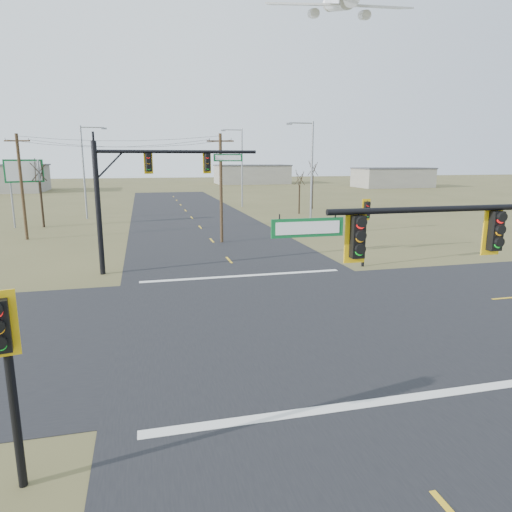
{
  "coord_description": "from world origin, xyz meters",
  "views": [
    {
      "loc": [
        -5.57,
        -18.16,
        6.81
      ],
      "look_at": [
        -0.82,
        1.0,
        2.62
      ],
      "focal_mm": 32.0,
      "sensor_mm": 36.0,
      "label": 1
    }
  ],
  "objects": [
    {
      "name": "utility_pole_far",
      "position": [
        -15.46,
        24.45,
        4.65
      ],
      "size": [
        2.12,
        0.75,
        8.91
      ],
      "rotation": [
        0.0,
        0.0,
        -0.3
      ],
      "color": "#48351E",
      "rests_on": "ground"
    },
    {
      "name": "stop_bar_near",
      "position": [
        0.0,
        -7.5,
        0.03
      ],
      "size": [
        12.0,
        0.4,
        0.01
      ],
      "primitive_type": "cube",
      "color": "silver",
      "rests_on": "road_ns"
    },
    {
      "name": "utility_pole_near",
      "position": [
        0.7,
        19.01,
        4.62
      ],
      "size": [
        2.15,
        0.49,
        8.84
      ],
      "rotation": [
        0.0,
        0.0,
        -0.17
      ],
      "color": "#48351E",
      "rests_on": "ground"
    },
    {
      "name": "pedestal_signal_sw",
      "position": [
        -8.35,
        -8.86,
        3.2
      ],
      "size": [
        0.63,
        0.54,
        4.37
      ],
      "rotation": [
        0.0,
        0.0,
        0.2
      ],
      "color": "black",
      "rests_on": "ground"
    },
    {
      "name": "bare_tree_d",
      "position": [
        17.31,
        41.6,
        5.6
      ],
      "size": [
        3.17,
        3.17,
        6.96
      ],
      "rotation": [
        0.0,
        0.0,
        0.23
      ],
      "color": "black",
      "rests_on": "ground"
    },
    {
      "name": "jet_airliner",
      "position": [
        31.76,
        67.83,
        35.37
      ],
      "size": [
        20.19,
        21.28,
        12.19
      ],
      "rotation": [
        0.0,
        -0.26,
        1.43
      ],
      "color": "silver"
    },
    {
      "name": "warehouse_mid",
      "position": [
        25.0,
        110.0,
        2.5
      ],
      "size": [
        20.0,
        12.0,
        5.0
      ],
      "primitive_type": "cube",
      "color": "gray",
      "rests_on": "ground"
    },
    {
      "name": "road_ns",
      "position": [
        0.0,
        0.0,
        0.01
      ],
      "size": [
        14.0,
        160.0,
        0.02
      ],
      "primitive_type": "cube",
      "color": "black",
      "rests_on": "ground"
    },
    {
      "name": "streetlight_b",
      "position": [
        8.32,
        47.16,
        6.22
      ],
      "size": [
        3.09,
        0.35,
        11.07
      ],
      "rotation": [
        0.0,
        0.0,
        -0.12
      ],
      "color": "gray",
      "rests_on": "ground"
    },
    {
      "name": "highway_sign",
      "position": [
        -16.89,
        32.1,
        4.75
      ],
      "size": [
        3.36,
        1.52,
        6.81
      ],
      "rotation": [
        0.0,
        0.0,
        0.41
      ],
      "color": "gray",
      "rests_on": "ground"
    },
    {
      "name": "pedestal_signal_ne",
      "position": [
        8.1,
        8.03,
        3.21
      ],
      "size": [
        0.57,
        0.5,
        4.4
      ],
      "rotation": [
        0.0,
        0.0,
        0.02
      ],
      "color": "black",
      "rests_on": "ground"
    },
    {
      "name": "streetlight_c",
      "position": [
        -11.74,
        38.08,
        5.92
      ],
      "size": [
        2.95,
        0.43,
        10.55
      ],
      "rotation": [
        0.0,
        0.0,
        0.31
      ],
      "color": "gray",
      "rests_on": "ground"
    },
    {
      "name": "road_ew",
      "position": [
        0.0,
        0.0,
        0.01
      ],
      "size": [
        160.0,
        14.0,
        0.02
      ],
      "primitive_type": "cube",
      "color": "black",
      "rests_on": "ground"
    },
    {
      "name": "mast_arm_near",
      "position": [
        3.46,
        -8.05,
        4.51
      ],
      "size": [
        10.32,
        0.41,
        6.17
      ],
      "rotation": [
        0.0,
        0.0,
        -0.01
      ],
      "color": "black",
      "rests_on": "ground"
    },
    {
      "name": "ground",
      "position": [
        0.0,
        0.0,
        0.0
      ],
      "size": [
        320.0,
        320.0,
        0.0
      ],
      "primitive_type": "plane",
      "color": "brown",
      "rests_on": "ground"
    },
    {
      "name": "bare_tree_a",
      "position": [
        -15.53,
        32.04,
        5.78
      ],
      "size": [
        3.38,
        3.38,
        7.3
      ],
      "rotation": [
        0.0,
        0.0,
        0.14
      ],
      "color": "black",
      "rests_on": "ground"
    },
    {
      "name": "warehouse_right",
      "position": [
        55.0,
        85.0,
        2.25
      ],
      "size": [
        18.0,
        10.0,
        4.5
      ],
      "primitive_type": "cube",
      "color": "gray",
      "rests_on": "ground"
    },
    {
      "name": "streetlight_a",
      "position": [
        11.61,
        27.67,
        5.98
      ],
      "size": [
        2.98,
        0.39,
        10.65
      ],
      "rotation": [
        0.0,
        0.0,
        -0.22
      ],
      "color": "gray",
      "rests_on": "ground"
    },
    {
      "name": "mast_arm_far",
      "position": [
        -5.32,
        10.09,
        5.63
      ],
      "size": [
        9.7,
        0.58,
        7.86
      ],
      "rotation": [
        0.0,
        0.0,
        0.37
      ],
      "color": "black",
      "rests_on": "ground"
    },
    {
      "name": "bare_tree_c",
      "position": [
        13.77,
        36.93,
        4.58
      ],
      "size": [
        2.65,
        2.65,
        5.83
      ],
      "rotation": [
        0.0,
        0.0,
        0.08
      ],
      "color": "black",
      "rests_on": "ground"
    },
    {
      "name": "stop_bar_far",
      "position": [
        0.0,
        7.5,
        0.03
      ],
      "size": [
        12.0,
        0.4,
        0.01
      ],
      "primitive_type": "cube",
      "color": "silver",
      "rests_on": "road_ns"
    }
  ]
}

